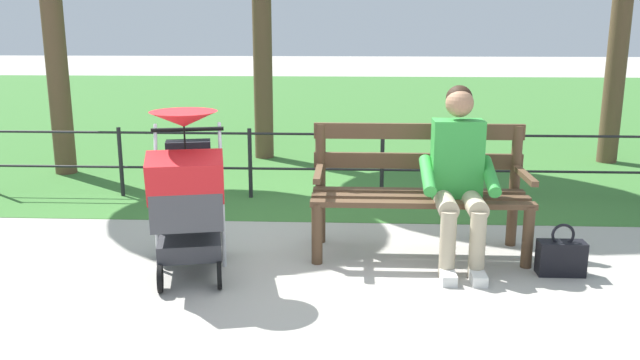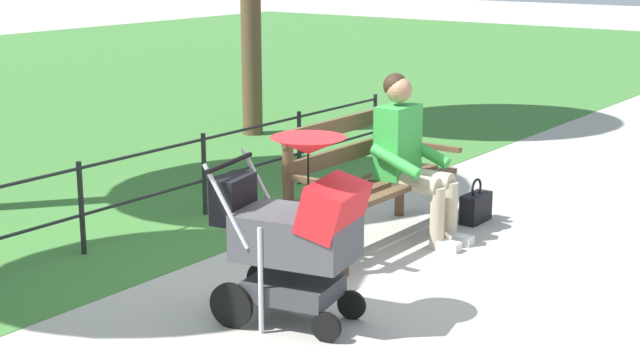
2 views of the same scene
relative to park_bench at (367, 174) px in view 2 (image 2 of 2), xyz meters
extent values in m
plane|color=#ADA89E|center=(0.86, 0.12, -0.53)|extent=(60.00, 60.00, 0.00)
cube|color=brown|center=(0.00, -0.06, -0.08)|extent=(1.60, 0.10, 0.04)
cube|color=brown|center=(0.00, 0.12, -0.08)|extent=(1.60, 0.10, 0.04)
cube|color=brown|center=(0.00, 0.30, -0.08)|extent=(1.60, 0.10, 0.04)
cube|color=brown|center=(0.00, -0.16, 0.14)|extent=(1.60, 0.04, 0.12)
cube|color=brown|center=(0.00, -0.16, 0.37)|extent=(1.60, 0.04, 0.12)
cylinder|color=brown|center=(-0.75, 0.32, -0.30)|extent=(0.08, 0.08, 0.45)
cylinder|color=brown|center=(-0.75, -0.16, -0.05)|extent=(0.08, 0.08, 0.95)
cube|color=brown|center=(-0.75, 0.12, 0.10)|extent=(0.05, 0.56, 0.04)
cylinder|color=brown|center=(0.75, 0.31, -0.30)|extent=(0.08, 0.08, 0.45)
cylinder|color=brown|center=(0.75, -0.17, -0.05)|extent=(0.08, 0.08, 0.95)
cube|color=brown|center=(0.75, 0.11, 0.10)|extent=(0.05, 0.56, 0.04)
cylinder|color=tan|center=(-0.35, 0.34, -0.06)|extent=(0.14, 0.40, 0.14)
cylinder|color=tan|center=(-0.15, 0.33, -0.06)|extent=(0.14, 0.40, 0.14)
cylinder|color=tan|center=(-0.35, 0.54, -0.29)|extent=(0.11, 0.11, 0.47)
cylinder|color=tan|center=(-0.15, 0.53, -0.29)|extent=(0.11, 0.11, 0.47)
cube|color=silver|center=(-0.35, 0.62, -0.49)|extent=(0.10, 0.22, 0.07)
cube|color=silver|center=(-0.15, 0.61, -0.49)|extent=(0.10, 0.22, 0.07)
cube|color=green|center=(-0.25, 0.12, 0.22)|extent=(0.36, 0.22, 0.56)
cylinder|color=green|center=(-0.47, 0.24, 0.12)|extent=(0.09, 0.43, 0.23)
cylinder|color=green|center=(-0.03, 0.23, 0.12)|extent=(0.09, 0.43, 0.23)
sphere|color=#A37556|center=(-0.25, 0.12, 0.62)|extent=(0.20, 0.20, 0.20)
sphere|color=black|center=(-0.25, 0.09, 0.65)|extent=(0.19, 0.19, 0.19)
cylinder|color=black|center=(1.45, 0.21, -0.39)|extent=(0.09, 0.28, 0.28)
cylinder|color=black|center=(1.90, 0.31, -0.39)|extent=(0.09, 0.28, 0.28)
cylinder|color=black|center=(1.37, 0.81, -0.44)|extent=(0.07, 0.18, 0.18)
cylinder|color=black|center=(1.74, 0.89, -0.44)|extent=(0.07, 0.18, 0.18)
cube|color=#38383D|center=(1.62, 0.55, -0.31)|extent=(0.52, 0.60, 0.12)
cylinder|color=silver|center=(1.41, 0.41, -0.20)|extent=(0.03, 0.03, 0.65)
cylinder|color=silver|center=(1.86, 0.50, -0.20)|extent=(0.03, 0.03, 0.65)
cube|color=#47474C|center=(1.61, 0.57, 0.02)|extent=(0.59, 0.76, 0.28)
cube|color=red|center=(1.56, 0.81, 0.22)|extent=(0.53, 0.40, 0.33)
cylinder|color=black|center=(1.70, 0.14, 0.42)|extent=(0.51, 0.14, 0.03)
cylinder|color=silver|center=(1.46, 0.19, 0.22)|extent=(0.09, 0.30, 0.49)
cylinder|color=silver|center=(1.91, 0.29, 0.22)|extent=(0.09, 0.30, 0.49)
cone|color=red|center=(1.60, 0.65, 0.57)|extent=(0.52, 0.52, 0.10)
cylinder|color=black|center=(1.60, 0.65, 0.39)|extent=(0.01, 0.01, 0.30)
cube|color=black|center=(1.70, 0.16, 0.20)|extent=(0.35, 0.22, 0.28)
cube|color=black|center=(-0.95, 0.45, -0.41)|extent=(0.32, 0.14, 0.24)
torus|color=black|center=(-0.95, 0.45, -0.24)|extent=(0.16, 0.02, 0.16)
cylinder|color=black|center=(-2.40, -1.49, -0.18)|extent=(0.04, 0.04, 0.70)
cylinder|color=black|center=(-1.09, -1.49, -0.18)|extent=(0.04, 0.04, 0.70)
cylinder|color=black|center=(0.21, -1.49, -0.18)|extent=(0.04, 0.04, 0.70)
cylinder|color=black|center=(1.51, -1.49, -0.18)|extent=(0.04, 0.04, 0.70)
cylinder|color=black|center=(0.86, -1.49, 0.12)|extent=(6.51, 0.02, 0.02)
cylinder|color=black|center=(0.86, -1.49, -0.23)|extent=(6.51, 0.02, 0.02)
camera|label=1|loc=(0.51, 4.80, 1.18)|focal=36.76mm
camera|label=2|loc=(5.86, 3.87, 1.70)|focal=53.45mm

